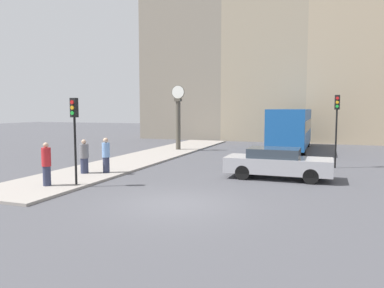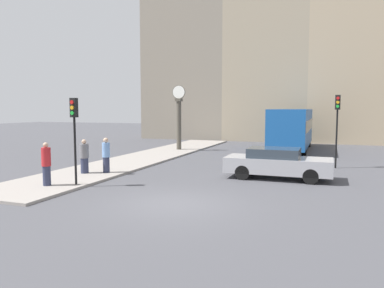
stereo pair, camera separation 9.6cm
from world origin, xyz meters
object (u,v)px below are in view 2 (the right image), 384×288
street_clock (179,118)px  pedestrian_blue_stripe (106,155)px  traffic_light_near (74,122)px  sedan_car (277,163)px  bus_distant (292,127)px  pedestrian_red_top (46,164)px  traffic_light_far (337,116)px  pedestrian_grey_jacket (84,157)px

street_clock → pedestrian_blue_stripe: 10.68m
traffic_light_near → sedan_car: bearing=32.0°
bus_distant → pedestrian_red_top: (-7.73, -17.28, -0.79)m
bus_distant → street_clock: 8.51m
sedan_car → bus_distant: size_ratio=0.50×
bus_distant → pedestrian_blue_stripe: bus_distant is taller
traffic_light_far → street_clock: 11.82m
traffic_light_near → pedestrian_blue_stripe: size_ratio=2.08×
traffic_light_near → traffic_light_far: bearing=41.4°
sedan_car → street_clock: street_clock is taller
bus_distant → traffic_light_near: (-6.80, -16.69, 0.83)m
pedestrian_blue_stripe → pedestrian_red_top: pedestrian_red_top is taller
pedestrian_red_top → traffic_light_far: bearing=40.7°
pedestrian_grey_jacket → pedestrian_red_top: (0.36, -2.91, 0.08)m
traffic_light_near → traffic_light_far: size_ratio=0.90×
pedestrian_grey_jacket → pedestrian_red_top: size_ratio=0.93×
traffic_light_near → traffic_light_far: 13.09m
traffic_light_near → pedestrian_blue_stripe: (-0.42, 2.83, -1.65)m
street_clock → pedestrian_blue_stripe: size_ratio=2.87×
traffic_light_far → pedestrian_blue_stripe: 11.92m
sedan_car → pedestrian_grey_jacket: (-8.60, -2.24, 0.17)m
traffic_light_far → pedestrian_grey_jacket: (-11.10, -6.33, -1.86)m
bus_distant → pedestrian_red_top: bus_distant is taller
traffic_light_far → pedestrian_red_top: size_ratio=2.24×
traffic_light_near → pedestrian_red_top: (-0.93, -0.58, -1.62)m
bus_distant → street_clock: (-7.81, -3.30, 0.66)m
traffic_light_far → pedestrian_blue_stripe: (-10.24, -5.83, -1.81)m
sedan_car → pedestrian_blue_stripe: (-7.74, -1.74, 0.22)m
pedestrian_grey_jacket → pedestrian_red_top: 2.94m
traffic_light_far → pedestrian_red_top: traffic_light_far is taller
pedestrian_blue_stripe → traffic_light_far: bearing=29.7°
street_clock → pedestrian_blue_stripe: street_clock is taller
sedan_car → street_clock: (-8.33, 8.82, 1.70)m
traffic_light_near → pedestrian_red_top: size_ratio=2.01×
street_clock → traffic_light_near: bearing=-85.7°
pedestrian_blue_stripe → pedestrian_red_top: size_ratio=0.97×
pedestrian_grey_jacket → pedestrian_blue_stripe: size_ratio=0.96×
traffic_light_far → sedan_car: bearing=-121.4°
pedestrian_blue_stripe → pedestrian_red_top: bearing=-98.4°
sedan_car → pedestrian_red_top: bearing=-148.0°
sedan_car → traffic_light_near: 8.83m
street_clock → pedestrian_red_top: (0.08, -13.97, -1.45)m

